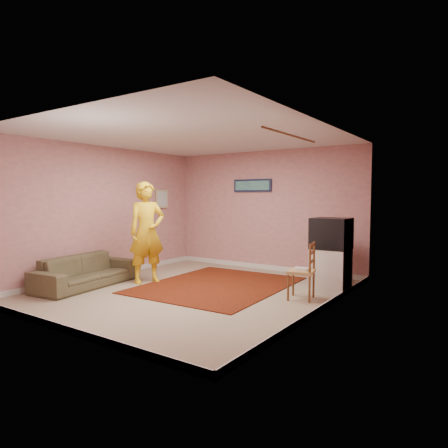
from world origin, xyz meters
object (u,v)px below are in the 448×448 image
Objects in this scene: tv_cabinet at (331,271)px; chair_a at (331,254)px; crt_tv at (331,233)px; sofa at (86,271)px; chair_b at (301,264)px; person at (147,232)px.

tv_cabinet is 0.76m from chair_a.
chair_a is (-0.24, 0.69, -0.44)m from crt_tv.
sofa is (-3.75, -2.05, -0.09)m from tv_cabinet.
chair_b is 0.26× the size of person.
crt_tv is 0.86m from chair_a.
person reaches higher than crt_tv.
sofa is 1.01× the size of person.
person is (-3.09, -1.18, -0.05)m from crt_tv.
tv_cabinet is 0.39× the size of person.
person reaches higher than chair_b.
chair_a is 1.01× the size of chair_b.
chair_b reaches higher than sofa.
person is at bearing -159.09° from chair_a.
chair_b is (0.02, -1.38, -0.00)m from chair_a.
chair_a is 0.26× the size of person.
crt_tv reaches higher than sofa.
chair_b is (-0.23, -0.68, 0.18)m from tv_cabinet.
sofa is (-3.74, -2.05, -0.72)m from crt_tv.
crt_tv is at bearing -68.92° from sofa.
chair_b is at bearing -57.41° from person.
chair_a is at bearing 108.86° from crt_tv.
tv_cabinet is 3.36m from person.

